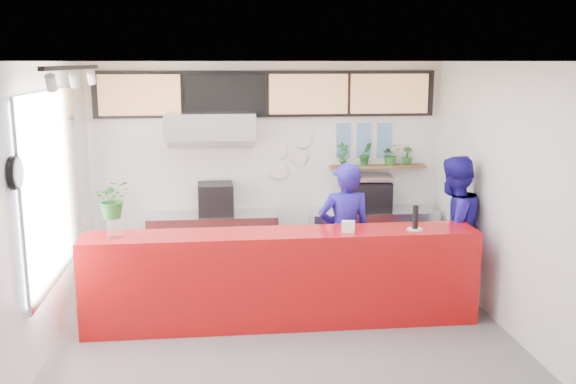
% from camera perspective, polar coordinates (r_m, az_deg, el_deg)
% --- Properties ---
extents(floor, '(5.00, 5.00, 0.00)m').
position_cam_1_polar(floor, '(7.28, -0.19, -12.78)').
color(floor, slate).
rests_on(floor, ground).
extents(ceiling, '(5.00, 5.00, 0.00)m').
position_cam_1_polar(ceiling, '(6.64, -0.20, 11.55)').
color(ceiling, silver).
extents(wall_back, '(5.00, 0.00, 5.00)m').
position_cam_1_polar(wall_back, '(9.25, -1.83, 2.20)').
color(wall_back, white).
rests_on(wall_back, ground).
extents(wall_left, '(0.00, 5.00, 5.00)m').
position_cam_1_polar(wall_left, '(7.00, -21.00, -1.60)').
color(wall_left, white).
rests_on(wall_left, ground).
extents(wall_right, '(0.00, 5.00, 5.00)m').
position_cam_1_polar(wall_right, '(7.48, 19.20, -0.67)').
color(wall_right, white).
rests_on(wall_right, ground).
extents(service_counter, '(4.50, 0.60, 1.10)m').
position_cam_1_polar(service_counter, '(7.45, -0.52, -7.66)').
color(service_counter, '#A80C0E').
rests_on(service_counter, ground).
extents(cream_band, '(5.00, 0.02, 0.80)m').
position_cam_1_polar(cream_band, '(9.12, -1.87, 9.03)').
color(cream_band, beige).
rests_on(cream_band, wall_back).
extents(prep_bench, '(1.80, 0.60, 0.90)m').
position_cam_1_polar(prep_bench, '(9.16, -6.65, -4.70)').
color(prep_bench, '#B2B5BA').
rests_on(prep_bench, ground).
extents(panini_oven, '(0.50, 0.50, 0.43)m').
position_cam_1_polar(panini_oven, '(9.00, -6.46, -0.61)').
color(panini_oven, black).
rests_on(panini_oven, prep_bench).
extents(extraction_hood, '(1.20, 0.70, 0.35)m').
position_cam_1_polar(extraction_hood, '(8.79, -6.91, 5.91)').
color(extraction_hood, '#B2B5BA').
rests_on(extraction_hood, ceiling).
extents(hood_lip, '(1.20, 0.69, 0.31)m').
position_cam_1_polar(hood_lip, '(8.81, -6.88, 4.62)').
color(hood_lip, '#B2B5BA').
rests_on(hood_lip, ceiling).
extents(right_bench, '(1.80, 0.60, 0.90)m').
position_cam_1_polar(right_bench, '(9.42, 7.51, -4.26)').
color(right_bench, '#B2B5BA').
rests_on(right_bench, ground).
extents(espresso_machine, '(0.67, 0.48, 0.42)m').
position_cam_1_polar(espresso_machine, '(9.24, 6.99, -0.34)').
color(espresso_machine, black).
rests_on(espresso_machine, right_bench).
extents(espresso_tray, '(0.73, 0.53, 0.06)m').
position_cam_1_polar(espresso_tray, '(9.19, 7.03, 1.31)').
color(espresso_tray, '#A8A9AF').
rests_on(espresso_tray, espresso_machine).
extents(herb_shelf, '(1.40, 0.18, 0.04)m').
position_cam_1_polar(herb_shelf, '(9.41, 7.99, 2.26)').
color(herb_shelf, brown).
rests_on(herb_shelf, wall_back).
extents(menu_board_far_left, '(1.10, 0.10, 0.55)m').
position_cam_1_polar(menu_board_far_left, '(9.05, -13.05, 8.40)').
color(menu_board_far_left, tan).
rests_on(menu_board_far_left, wall_back).
extents(menu_board_mid_left, '(1.10, 0.10, 0.55)m').
position_cam_1_polar(menu_board_mid_left, '(8.99, -5.61, 8.62)').
color(menu_board_mid_left, black).
rests_on(menu_board_mid_left, wall_back).
extents(menu_board_mid_right, '(1.10, 0.10, 0.55)m').
position_cam_1_polar(menu_board_mid_right, '(9.08, 1.81, 8.70)').
color(menu_board_mid_right, tan).
rests_on(menu_board_mid_right, wall_back).
extents(menu_board_far_right, '(1.10, 0.10, 0.55)m').
position_cam_1_polar(menu_board_far_right, '(9.31, 8.98, 8.64)').
color(menu_board_far_right, tan).
rests_on(menu_board_far_right, wall_back).
extents(soffit, '(4.80, 0.04, 0.65)m').
position_cam_1_polar(soffit, '(9.10, -1.86, 8.70)').
color(soffit, black).
rests_on(soffit, wall_back).
extents(window_pane, '(0.04, 2.20, 1.90)m').
position_cam_1_polar(window_pane, '(7.24, -20.30, 0.48)').
color(window_pane, silver).
rests_on(window_pane, wall_left).
extents(window_frame, '(0.03, 2.30, 2.00)m').
position_cam_1_polar(window_frame, '(7.23, -20.14, 0.48)').
color(window_frame, '#B2B5BA').
rests_on(window_frame, wall_left).
extents(wall_clock_rim, '(0.05, 0.30, 0.30)m').
position_cam_1_polar(wall_clock_rim, '(6.04, -23.12, 1.56)').
color(wall_clock_rim, black).
rests_on(wall_clock_rim, wall_left).
extents(wall_clock_face, '(0.02, 0.26, 0.26)m').
position_cam_1_polar(wall_clock_face, '(6.03, -22.85, 1.57)').
color(wall_clock_face, white).
rests_on(wall_clock_face, wall_left).
extents(track_rail, '(0.05, 2.40, 0.04)m').
position_cam_1_polar(track_rail, '(6.75, -18.55, 10.45)').
color(track_rail, black).
rests_on(track_rail, ceiling).
extents(dec_plate_a, '(0.24, 0.03, 0.24)m').
position_cam_1_polar(dec_plate_a, '(9.19, -0.89, 3.73)').
color(dec_plate_a, silver).
rests_on(dec_plate_a, wall_back).
extents(dec_plate_b, '(0.24, 0.03, 0.24)m').
position_cam_1_polar(dec_plate_b, '(9.24, 0.96, 3.14)').
color(dec_plate_b, silver).
rests_on(dec_plate_b, wall_back).
extents(dec_plate_c, '(0.24, 0.03, 0.24)m').
position_cam_1_polar(dec_plate_c, '(9.24, -0.89, 1.89)').
color(dec_plate_c, silver).
rests_on(dec_plate_c, wall_back).
extents(dec_plate_d, '(0.24, 0.03, 0.24)m').
position_cam_1_polar(dec_plate_d, '(9.21, 1.28, 4.69)').
color(dec_plate_d, silver).
rests_on(dec_plate_d, wall_back).
extents(photo_frame_a, '(0.20, 0.02, 0.25)m').
position_cam_1_polar(photo_frame_a, '(9.31, 4.95, 5.34)').
color(photo_frame_a, '#598CBF').
rests_on(photo_frame_a, wall_back).
extents(photo_frame_b, '(0.20, 0.02, 0.25)m').
position_cam_1_polar(photo_frame_b, '(9.37, 6.76, 5.34)').
color(photo_frame_b, '#598CBF').
rests_on(photo_frame_b, wall_back).
extents(photo_frame_c, '(0.20, 0.02, 0.25)m').
position_cam_1_polar(photo_frame_c, '(9.44, 8.54, 5.34)').
color(photo_frame_c, '#598CBF').
rests_on(photo_frame_c, wall_back).
extents(photo_frame_d, '(0.20, 0.02, 0.25)m').
position_cam_1_polar(photo_frame_d, '(9.34, 4.93, 3.81)').
color(photo_frame_d, '#598CBF').
rests_on(photo_frame_d, wall_back).
extents(photo_frame_e, '(0.20, 0.02, 0.25)m').
position_cam_1_polar(photo_frame_e, '(9.40, 6.72, 3.83)').
color(photo_frame_e, '#598CBF').
rests_on(photo_frame_e, wall_back).
extents(photo_frame_f, '(0.20, 0.02, 0.25)m').
position_cam_1_polar(photo_frame_f, '(9.47, 8.50, 3.84)').
color(photo_frame_f, '#598CBF').
rests_on(photo_frame_f, wall_back).
extents(staff_center, '(0.68, 0.47, 1.81)m').
position_cam_1_polar(staff_center, '(7.90, 5.06, -3.88)').
color(staff_center, navy).
rests_on(staff_center, ground).
extents(staff_right, '(1.14, 1.06, 1.86)m').
position_cam_1_polar(staff_right, '(8.29, 14.37, -3.27)').
color(staff_right, navy).
rests_on(staff_right, ground).
extents(herb_a, '(0.21, 0.17, 0.34)m').
position_cam_1_polar(herb_a, '(9.27, 4.90, 3.38)').
color(herb_a, '#216022').
rests_on(herb_a, herb_shelf).
extents(herb_b, '(0.22, 0.19, 0.34)m').
position_cam_1_polar(herb_b, '(9.34, 6.92, 3.39)').
color(herb_b, '#216022').
rests_on(herb_b, herb_shelf).
extents(herb_c, '(0.33, 0.31, 0.31)m').
position_cam_1_polar(herb_c, '(9.43, 9.12, 3.32)').
color(herb_c, '#216022').
rests_on(herb_c, herb_shelf).
extents(herb_d, '(0.17, 0.15, 0.26)m').
position_cam_1_polar(herb_d, '(9.50, 10.56, 3.19)').
color(herb_d, '#216022').
rests_on(herb_d, herb_shelf).
extents(glass_vase, '(0.17, 0.17, 0.21)m').
position_cam_1_polar(glass_vase, '(7.29, -15.16, -3.13)').
color(glass_vase, silver).
rests_on(glass_vase, service_counter).
extents(basil_vase, '(0.45, 0.41, 0.42)m').
position_cam_1_polar(basil_vase, '(7.21, -15.29, -0.61)').
color(basil_vase, '#216022').
rests_on(basil_vase, glass_vase).
extents(napkin_holder, '(0.17, 0.13, 0.13)m').
position_cam_1_polar(napkin_holder, '(7.30, 5.38, -3.07)').
color(napkin_holder, silver).
rests_on(napkin_holder, service_counter).
extents(white_plate, '(0.23, 0.23, 0.01)m').
position_cam_1_polar(white_plate, '(7.52, 11.22, -3.26)').
color(white_plate, silver).
rests_on(white_plate, service_counter).
extents(pepper_mill, '(0.08, 0.08, 0.27)m').
position_cam_1_polar(pepper_mill, '(7.49, 11.26, -2.20)').
color(pepper_mill, black).
rests_on(pepper_mill, white_plate).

